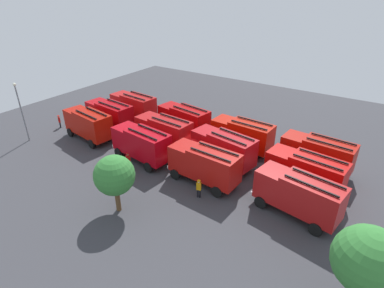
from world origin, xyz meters
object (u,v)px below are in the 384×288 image
Objects in this scene: traffic_cone_1 at (149,130)px; lamppost at (21,108)px; fire_truck_0 at (317,153)px; tree_1 at (114,175)px; traffic_cone_0 at (156,124)px; fire_truck_4 at (305,171)px; fire_truck_7 at (110,114)px; fire_truck_11 at (88,123)px; fire_truck_3 at (134,105)px; fire_truck_9 at (204,164)px; fire_truck_1 at (242,134)px; fire_truck_5 at (223,147)px; fire_truck_10 at (141,143)px; traffic_cone_2 at (237,178)px; fire_truck_8 at (298,194)px; fire_truck_2 at (184,119)px; firefighter_1 at (142,104)px; firefighter_2 at (59,121)px; tree_0 at (368,261)px; firefighter_4 at (129,168)px; firefighter_0 at (128,160)px; firefighter_3 at (199,188)px; fire_truck_6 at (164,131)px.

traffic_cone_1 is 15.43m from lamppost.
tree_1 is (12.46, 15.68, 1.38)m from fire_truck_0.
fire_truck_4 is at bearing 169.65° from traffic_cone_0.
fire_truck_7 and fire_truck_11 have the same top height.
tree_1 is at bearing 134.20° from fire_truck_3.
fire_truck_1 is at bearing -88.13° from fire_truck_9.
fire_truck_5 is at bearing 7.25° from fire_truck_4.
traffic_cone_0 is 1.05× the size of traffic_cone_1.
fire_truck_3 reaches higher than traffic_cone_0.
traffic_cone_2 is (-10.58, -2.01, -1.78)m from fire_truck_10.
fire_truck_7 is at bearing 1.45° from fire_truck_8.
fire_truck_2 is at bearing -15.16° from fire_truck_8.
firefighter_1 is 8.29m from traffic_cone_1.
firefighter_2 is (31.65, 7.64, -1.18)m from fire_truck_0.
firefighter_4 is at bearing -8.73° from tree_0.
fire_truck_1 and fire_truck_3 have the same top height.
firefighter_0 is (8.08, 5.95, -1.19)m from fire_truck_5.
firefighter_4 is 2.44× the size of traffic_cone_1.
fire_truck_1 is at bearing -179.35° from traffic_cone_0.
fire_truck_4 is at bearing -151.22° from fire_truck_9.
fire_truck_1 is at bearing -175.10° from fire_truck_3.
fire_truck_2 is 10.05m from firefighter_0.
fire_truck_0 is at bearing -146.86° from fire_truck_10.
firefighter_1 is (1.02, -7.48, -1.13)m from fire_truck_7.
fire_truck_3 and fire_truck_7 have the same top height.
tree_0 is at bearing 176.37° from lamppost.
lamppost is (14.95, 2.14, 3.28)m from firefighter_0.
fire_truck_3 is at bearing -7.49° from fire_truck_8.
firefighter_4 is (-16.28, 3.71, 0.01)m from firefighter_2.
fire_truck_1 reaches higher than firefighter_0.
fire_truck_9 is 3.99× the size of firefighter_3.
fire_truck_1 is 1.00× the size of fire_truck_6.
fire_truck_11 is at bearing 27.82° from fire_truck_1.
fire_truck_9 is at bearing -169.76° from lamppost.
fire_truck_8 is (-16.80, 7.77, 0.00)m from fire_truck_2.
fire_truck_11 is 8.89m from traffic_cone_0.
firefighter_0 is (8.14, 2.03, -1.19)m from fire_truck_9.
fire_truck_11 is at bearing -178.16° from firefighter_0.
fire_truck_2 is 1.24× the size of tree_0.
fire_truck_3 is 20.21m from tree_1.
fire_truck_5 reaches higher than traffic_cone_0.
traffic_cone_1 is (12.18, 2.16, -1.80)m from fire_truck_1.
fire_truck_0 reaches higher than firefighter_4.
fire_truck_11 is (16.93, -0.30, 0.00)m from fire_truck_9.
fire_truck_2 is at bearing -17.44° from fire_truck_5.
firefighter_4 is at bearing 135.94° from fire_truck_3.
firefighter_0 is 2.30× the size of traffic_cone_0.
fire_truck_8 is (-25.93, 3.74, 0.00)m from fire_truck_7.
traffic_cone_1 is (-11.20, -5.37, -0.62)m from firefighter_2.
traffic_cone_2 is (-2.45, 6.03, -1.78)m from fire_truck_1.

